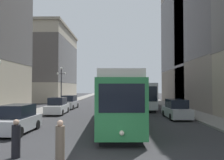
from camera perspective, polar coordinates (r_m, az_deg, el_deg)
The scene contains 13 objects.
sidewalk_left at distance 48.74m, azimuth -9.92°, elevation -5.17°, with size 2.80×120.00×0.15m, color gray.
sidewalk_right at distance 48.61m, azimuth 10.95°, elevation -5.17°, with size 2.80×120.00×0.15m, color gray.
streetcar at distance 18.11m, azimuth 1.27°, elevation -4.55°, with size 2.98×14.81×3.89m.
transit_bus at distance 32.11m, azimuth 7.42°, elevation -3.61°, with size 2.82×12.94×3.45m.
parked_car_left_near at distance 16.14m, azimuth -22.88°, elevation -9.24°, with size 2.02×4.30×1.82m.
parked_car_left_mid at distance 25.81m, azimuth -13.60°, elevation -6.47°, with size 1.94×4.62×1.82m.
parked_car_right_far at distance 22.34m, azimuth 15.90°, elevation -7.19°, with size 1.90×4.63×1.82m.
parked_car_left_far at distance 31.95m, azimuth -10.74°, elevation -5.58°, with size 2.04×4.82×1.82m.
pedestrian_crossing_near at distance 10.63m, azimuth -23.07°, elevation -13.73°, with size 0.36×0.36×1.61m.
pedestrian_crossing_far at distance 9.62m, azimuth -12.98°, elevation -15.00°, with size 0.37×0.37×1.65m.
lamp_post_left_far at distance 35.40m, azimuth -12.69°, elevation -0.08°, with size 1.41×0.36×5.91m.
building_left_midblock at distance 53.97m, azimuth -17.90°, elevation 3.83°, with size 14.29×20.07×15.94m.
building_right_corner at distance 45.14m, azimuth 24.19°, elevation 10.85°, with size 15.97×16.48×24.72m.
Camera 1 is at (0.35, -7.79, 2.97)m, focal length 36.23 mm.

